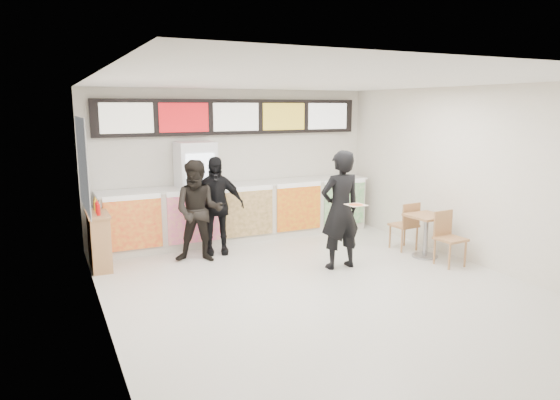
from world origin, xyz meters
TOP-DOWN VIEW (x-y plane):
  - floor at (0.00, 0.00)m, footprint 7.00×7.00m
  - ceiling at (0.00, 0.00)m, footprint 7.00×7.00m
  - wall_back at (0.00, 3.50)m, footprint 6.00×0.00m
  - wall_left at (-3.00, 0.00)m, footprint 0.00×7.00m
  - wall_right at (3.00, 0.00)m, footprint 0.00×7.00m
  - service_counter at (0.00, 3.09)m, footprint 5.56×0.77m
  - menu_board at (0.00, 3.41)m, footprint 5.50×0.14m
  - drinks_fridge at (-0.93, 3.11)m, footprint 0.70×0.67m
  - mirror_panel at (-2.99, 2.45)m, footprint 0.01×2.00m
  - customer_main at (0.79, 0.69)m, footprint 0.72×0.48m
  - customer_left at (-1.21, 2.04)m, footprint 1.06×0.96m
  - customer_mid at (-0.81, 2.37)m, footprint 1.12×0.68m
  - pizza_slice at (0.79, 0.24)m, footprint 0.36×0.36m
  - cafe_table at (2.50, 0.53)m, footprint 0.65×1.58m
  - condiment_ledge at (-2.82, 2.38)m, footprint 0.34×0.84m

SIDE VIEW (x-z plane):
  - floor at x=0.00m, z-range 0.00..0.00m
  - condiment_ledge at x=-2.82m, z-range -0.08..1.04m
  - cafe_table at x=2.50m, z-range 0.08..0.99m
  - service_counter at x=0.00m, z-range 0.00..1.14m
  - customer_left at x=-1.21m, z-range 0.00..1.77m
  - customer_mid at x=-0.81m, z-range 0.00..1.79m
  - customer_main at x=0.79m, z-range 0.00..1.97m
  - drinks_fridge at x=-0.93m, z-range 0.00..2.00m
  - pizza_slice at x=0.79m, z-range 1.15..1.17m
  - wall_back at x=0.00m, z-range -1.50..4.50m
  - wall_left at x=-3.00m, z-range -2.00..5.00m
  - wall_right at x=3.00m, z-range -2.00..5.00m
  - mirror_panel at x=-2.99m, z-range 1.00..2.50m
  - menu_board at x=0.00m, z-range 2.10..2.80m
  - ceiling at x=0.00m, z-range 3.00..3.00m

